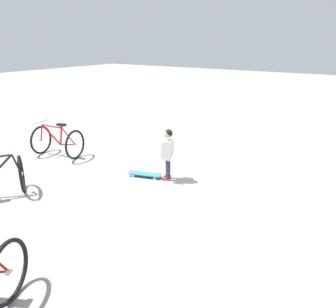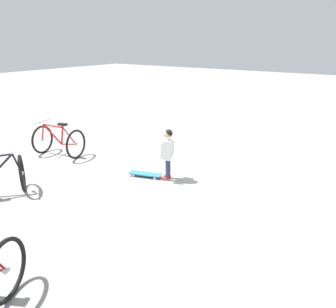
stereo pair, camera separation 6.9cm
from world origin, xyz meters
name	(u,v)px [view 1 (the left image)]	position (x,y,z in m)	size (l,w,h in m)	color
ground_plane	(163,182)	(0.00, 0.00, 0.00)	(50.00, 50.00, 0.00)	gray
child_person	(168,149)	(0.00, 0.18, 0.66)	(0.24, 0.41, 1.06)	#2D3351
skateboard	(145,174)	(-0.46, 0.00, 0.06)	(0.71, 0.39, 0.07)	teal
bicycle_near	(58,141)	(-2.99, -0.19, 0.38)	(1.20, 0.93, 0.85)	black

